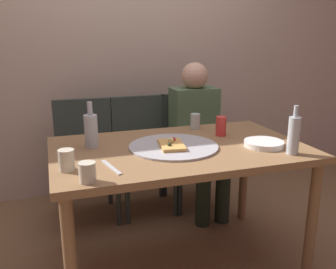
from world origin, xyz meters
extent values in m
plane|color=brown|center=(0.00, 0.00, 0.00)|extent=(8.00, 8.00, 0.00)
cube|color=#BCA893|center=(0.00, 1.32, 1.30)|extent=(6.00, 0.10, 2.60)
cube|color=olive|center=(0.00, 0.00, 0.74)|extent=(1.44, 0.88, 0.04)
cylinder|color=olive|center=(-0.66, -0.38, 0.36)|extent=(0.06, 0.06, 0.72)
cylinder|color=olive|center=(0.66, -0.38, 0.36)|extent=(0.06, 0.06, 0.72)
cylinder|color=olive|center=(-0.66, 0.38, 0.36)|extent=(0.06, 0.06, 0.72)
cylinder|color=olive|center=(0.66, 0.38, 0.36)|extent=(0.06, 0.06, 0.72)
cylinder|color=#ADADB2|center=(-0.04, -0.01, 0.76)|extent=(0.51, 0.51, 0.01)
cube|color=tan|center=(-0.05, -0.02, 0.78)|extent=(0.16, 0.24, 0.02)
sphere|color=#EAD184|center=(-0.05, 0.00, 0.80)|extent=(0.04, 0.04, 0.04)
sphere|color=#2D381E|center=(-0.08, -0.06, 0.79)|extent=(0.02, 0.02, 0.02)
sphere|color=#B22D23|center=(-0.03, 0.02, 0.80)|extent=(0.03, 0.03, 0.03)
cylinder|color=#B2BCC1|center=(-0.48, 0.15, 0.85)|extent=(0.08, 0.08, 0.19)
cylinder|color=#B2BCC1|center=(-0.48, 0.15, 0.98)|extent=(0.03, 0.03, 0.08)
cylinder|color=#B2BCC1|center=(0.53, -0.32, 0.86)|extent=(0.06, 0.06, 0.20)
cylinder|color=#B2BCC1|center=(0.53, -0.32, 0.99)|extent=(0.02, 0.02, 0.06)
cylinder|color=#B7C6BC|center=(0.24, 0.35, 0.81)|extent=(0.07, 0.07, 0.10)
cylinder|color=beige|center=(-0.63, -0.19, 0.81)|extent=(0.08, 0.08, 0.10)
cylinder|color=beige|center=(-0.56, -0.37, 0.80)|extent=(0.08, 0.08, 0.09)
cylinder|color=red|center=(0.33, 0.14, 0.82)|extent=(0.07, 0.07, 0.12)
cylinder|color=white|center=(0.46, -0.15, 0.77)|extent=(0.23, 0.23, 0.03)
cube|color=#B7B7BC|center=(-0.43, -0.22, 0.76)|extent=(0.07, 0.22, 0.01)
cube|color=#2D3833|center=(-0.45, 0.76, 0.45)|extent=(0.44, 0.44, 0.05)
cube|color=#2D3833|center=(-0.45, 0.96, 0.68)|extent=(0.44, 0.04, 0.45)
cylinder|color=#2D3833|center=(-0.26, 0.57, 0.21)|extent=(0.04, 0.04, 0.42)
cylinder|color=#2D3833|center=(-0.64, 0.57, 0.21)|extent=(0.04, 0.04, 0.42)
cylinder|color=#2D3833|center=(-0.26, 0.95, 0.21)|extent=(0.04, 0.04, 0.42)
cylinder|color=#2D3833|center=(-0.64, 0.95, 0.21)|extent=(0.04, 0.04, 0.42)
cube|color=#2D3833|center=(-0.01, 0.76, 0.45)|extent=(0.44, 0.44, 0.05)
cube|color=#2D3833|center=(-0.01, 0.96, 0.68)|extent=(0.44, 0.04, 0.45)
cylinder|color=#2D3833|center=(0.18, 0.57, 0.21)|extent=(0.04, 0.04, 0.42)
cylinder|color=#2D3833|center=(-0.20, 0.57, 0.21)|extent=(0.04, 0.04, 0.42)
cylinder|color=#2D3833|center=(0.18, 0.95, 0.21)|extent=(0.04, 0.04, 0.42)
cylinder|color=#2D3833|center=(-0.20, 0.95, 0.21)|extent=(0.04, 0.04, 0.42)
cube|color=#2D3833|center=(0.41, 0.76, 0.45)|extent=(0.44, 0.44, 0.05)
cube|color=#2D3833|center=(0.41, 0.96, 0.68)|extent=(0.44, 0.04, 0.45)
cylinder|color=#2D3833|center=(0.60, 0.57, 0.21)|extent=(0.04, 0.04, 0.42)
cylinder|color=#2D3833|center=(0.22, 0.57, 0.21)|extent=(0.04, 0.04, 0.42)
cylinder|color=#2D3833|center=(0.60, 0.95, 0.21)|extent=(0.04, 0.04, 0.42)
cylinder|color=#2D3833|center=(0.22, 0.95, 0.21)|extent=(0.04, 0.04, 0.42)
cube|color=#4C6B47|center=(0.41, 0.78, 0.71)|extent=(0.36, 0.22, 0.52)
sphere|color=tan|center=(0.41, 0.78, 1.06)|extent=(0.21, 0.21, 0.21)
cylinder|color=black|center=(0.49, 0.58, 0.45)|extent=(0.12, 0.40, 0.12)
cylinder|color=black|center=(0.33, 0.58, 0.45)|extent=(0.12, 0.40, 0.12)
cylinder|color=black|center=(0.49, 0.38, 0.23)|extent=(0.11, 0.11, 0.45)
cylinder|color=black|center=(0.33, 0.38, 0.23)|extent=(0.11, 0.11, 0.45)
camera|label=1|loc=(-0.69, -1.88, 1.38)|focal=39.10mm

